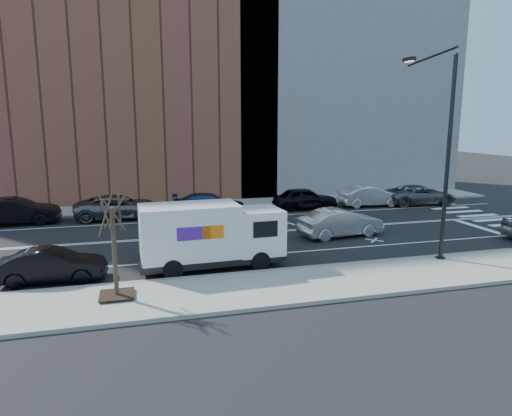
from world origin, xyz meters
TOP-DOWN VIEW (x-y plane):
  - ground at (0.00, 0.00)m, footprint 120.00×120.00m
  - sidewalk_near at (0.00, -8.80)m, footprint 44.00×3.60m
  - sidewalk_far at (0.00, 8.80)m, footprint 44.00×3.60m
  - curb_near at (0.00, -7.00)m, footprint 44.00×0.25m
  - curb_far at (0.00, 7.00)m, footprint 44.00×0.25m
  - crosswalk at (16.00, 0.00)m, footprint 3.00×14.00m
  - road_markings at (0.00, 0.00)m, footprint 40.00×8.60m
  - bldg_brick at (-8.00, 15.60)m, footprint 26.00×10.00m
  - bldg_concrete at (12.00, 15.60)m, footprint 20.00×10.00m
  - streetlight at (7.00, -6.91)m, footprint 0.44×4.02m
  - street_tree at (-7.00, -8.40)m, footprint 1.20×1.20m
  - fedex_van at (-3.17, -5.60)m, footprint 6.25×2.39m
  - far_parked_b at (-13.28, 5.80)m, footprint 5.07×1.92m
  - far_parked_c at (-7.23, 5.99)m, footprint 5.58×2.59m
  - far_parked_d at (-1.35, 5.79)m, footprint 5.16×2.56m
  - far_parked_e at (5.60, 5.91)m, footprint 4.74×2.16m
  - far_parked_f at (10.71, 5.71)m, footprint 4.76×1.89m
  - far_parked_g at (14.69, 5.36)m, footprint 5.53×2.94m
  - driving_sedan at (4.62, -2.03)m, footprint 4.85×2.23m
  - near_parked_rear_a at (-9.48, -5.73)m, footprint 4.11×1.61m

SIDE VIEW (x-z plane):
  - ground at x=0.00m, z-range 0.00..0.00m
  - crosswalk at x=16.00m, z-range 0.00..0.01m
  - road_markings at x=0.00m, z-range 0.00..0.01m
  - sidewalk_near at x=0.00m, z-range 0.00..0.15m
  - sidewalk_far at x=0.00m, z-range 0.00..0.15m
  - curb_near at x=0.00m, z-range 0.00..0.17m
  - curb_far at x=0.00m, z-range 0.00..0.17m
  - near_parked_rear_a at x=-9.48m, z-range 0.00..1.33m
  - far_parked_d at x=-1.35m, z-range 0.00..1.44m
  - far_parked_g at x=14.69m, z-range 0.00..1.48m
  - far_parked_f at x=10.71m, z-range 0.00..1.54m
  - driving_sedan at x=4.62m, z-range 0.00..1.54m
  - far_parked_c at x=-7.23m, z-range 0.00..1.55m
  - far_parked_e at x=5.60m, z-range 0.00..1.58m
  - far_parked_b at x=-13.28m, z-range 0.00..1.65m
  - street_tree at x=-7.00m, z-range -0.42..3.33m
  - fedex_van at x=-3.17m, z-range 0.07..2.89m
  - streetlight at x=7.00m, z-range 0.41..9.75m
  - bldg_brick at x=-8.00m, z-range 0.00..22.00m
  - bldg_concrete at x=12.00m, z-range 0.00..26.00m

